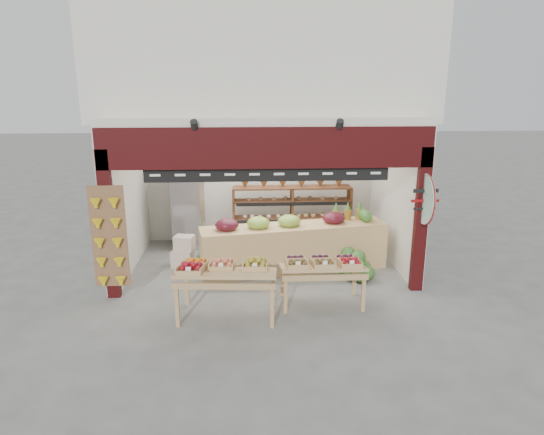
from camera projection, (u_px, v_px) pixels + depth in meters
The scene contains 11 objects.
ground at pixel (265, 271), 9.87m from camera, with size 60.00×60.00×0.00m, color slate.
shop_structure at pixel (261, 73), 10.39m from camera, with size 6.36×5.12×5.40m.
banana_board at pixel (109, 239), 8.30m from camera, with size 0.60×0.15×1.80m.
gift_sign at pixel (425, 199), 8.46m from camera, with size 0.04×0.93×0.92m.
back_shelving at pixel (292, 201), 11.08m from camera, with size 2.72×0.45×1.70m.
refrigerator at pixel (188, 206), 11.21m from camera, with size 0.75×0.75×1.94m, color silver.
cardboard_stack at pixel (195, 256), 10.07m from camera, with size 1.05×0.76×0.67m.
mid_counter at pixel (293, 246), 9.85m from camera, with size 3.84×1.38×1.17m.
display_table_left at pixel (220, 270), 7.84m from camera, with size 1.66×1.01×1.02m.
display_table_right at pixel (322, 264), 8.25m from camera, with size 1.43×0.80×0.93m.
watermelon_pile at pixel (355, 267), 9.52m from camera, with size 0.72×0.74×0.56m.
Camera 1 is at (-0.39, -9.22, 3.68)m, focal length 32.00 mm.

